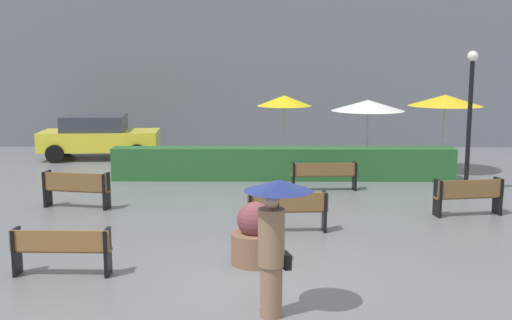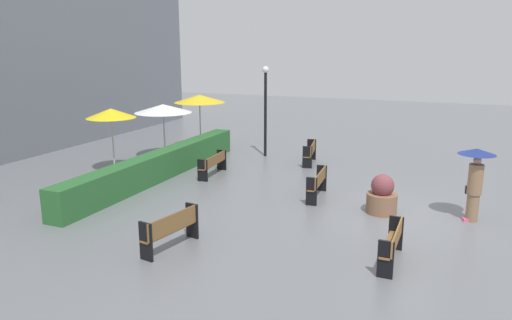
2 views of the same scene
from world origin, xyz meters
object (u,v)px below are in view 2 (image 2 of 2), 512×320
object	(u,v)px
bench_far_left	(171,228)
lamp_post	(265,102)
planter_pot	(382,196)
patio_umbrella_yellow_far	(200,99)
bench_mid_center	(318,182)
bench_far_right	(311,151)
pedestrian_with_umbrella	(475,174)
bench_near_left	(393,242)
bench_back_row	(213,163)
patio_umbrella_white	(163,109)
patio_umbrella_yellow	(111,113)

from	to	relation	value
bench_far_left	lamp_post	distance (m)	10.34
planter_pot	patio_umbrella_yellow_far	xyz separation A→B (m)	(5.89, 9.07, 1.83)
bench_mid_center	lamp_post	world-z (taller)	lamp_post
bench_far_right	planter_pot	world-z (taller)	planter_pot
bench_mid_center	bench_far_left	xyz separation A→B (m)	(-5.12, 2.13, 0.00)
pedestrian_with_umbrella	lamp_post	distance (m)	9.74
bench_near_left	bench_back_row	world-z (taller)	bench_near_left
bench_far_left	patio_umbrella_white	world-z (taller)	patio_umbrella_white
pedestrian_with_umbrella	bench_far_right	bearing A→B (deg)	51.70
bench_near_left	pedestrian_with_umbrella	size ratio (longest dim) A/B	0.84
bench_mid_center	lamp_post	distance (m)	6.43
bench_near_left	patio_umbrella_yellow	distance (m)	11.62
patio_umbrella_yellow_far	bench_far_right	bearing A→B (deg)	-99.49
bench_mid_center	bench_back_row	xyz separation A→B (m)	(1.18, 4.28, -0.05)
pedestrian_with_umbrella	patio_umbrella_white	distance (m)	12.33
bench_near_left	patio_umbrella_yellow	bearing A→B (deg)	68.90
bench_back_row	patio_umbrella_yellow_far	world-z (taller)	patio_umbrella_yellow_far
bench_near_left	patio_umbrella_yellow	size ratio (longest dim) A/B	0.70
pedestrian_with_umbrella	patio_umbrella_yellow_far	xyz separation A→B (m)	(5.58, 11.44, 1.02)
bench_far_right	bench_mid_center	bearing A→B (deg)	-161.04
pedestrian_with_umbrella	patio_umbrella_yellow_far	bearing A→B (deg)	63.98
bench_mid_center	patio_umbrella_yellow_far	distance (m)	8.93
pedestrian_with_umbrella	patio_umbrella_yellow_far	size ratio (longest dim) A/B	0.80
bench_far_left	patio_umbrella_yellow	xyz separation A→B (m)	(5.31, 5.83, 1.72)
lamp_post	patio_umbrella_white	xyz separation A→B (m)	(-2.07, 3.76, -0.23)
planter_pot	patio_umbrella_yellow	size ratio (longest dim) A/B	0.47
bench_far_right	bench_far_left	bearing A→B (deg)	176.01
bench_mid_center	planter_pot	distance (m)	2.16
bench_far_right	bench_back_row	bearing A→B (deg)	138.05
bench_far_left	pedestrian_with_umbrella	xyz separation A→B (m)	(4.76, -6.56, 0.78)
bench_mid_center	planter_pot	size ratio (longest dim) A/B	1.52
pedestrian_with_umbrella	planter_pot	size ratio (longest dim) A/B	1.77
lamp_post	patio_umbrella_white	size ratio (longest dim) A/B	1.62
lamp_post	bench_far_left	bearing A→B (deg)	-171.22
pedestrian_with_umbrella	patio_umbrella_white	xyz separation A→B (m)	(3.23, 11.87, 0.82)
bench_back_row	patio_umbrella_yellow	bearing A→B (deg)	105.16
lamp_post	patio_umbrella_yellow	size ratio (longest dim) A/B	1.59
planter_pot	patio_umbrella_white	world-z (taller)	patio_umbrella_white
patio_umbrella_white	lamp_post	bearing A→B (deg)	-61.21
bench_back_row	patio_umbrella_white	world-z (taller)	patio_umbrella_white
planter_pot	patio_umbrella_yellow	distance (m)	10.20
bench_mid_center	patio_umbrella_white	size ratio (longest dim) A/B	0.73
bench_near_left	bench_mid_center	bearing A→B (deg)	34.90
bench_far_left	lamp_post	bearing A→B (deg)	8.78
bench_mid_center	planter_pot	world-z (taller)	planter_pot
bench_far_right	patio_umbrella_yellow_far	xyz separation A→B (m)	(0.93, 5.54, 1.81)
bench_mid_center	planter_pot	xyz separation A→B (m)	(-0.66, -2.06, -0.03)
bench_back_row	bench_near_left	bearing A→B (deg)	-126.13
lamp_post	bench_mid_center	bearing A→B (deg)	-143.23
planter_pot	patio_umbrella_yellow_far	bearing A→B (deg)	57.02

